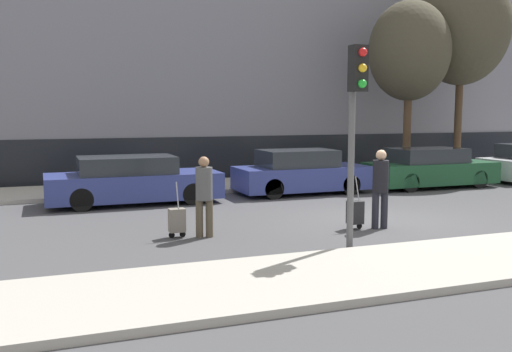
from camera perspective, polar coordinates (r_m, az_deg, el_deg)
ground_plane at (r=13.64m, az=12.33°, el=-4.36°), size 80.00×80.00×0.00m
sidewalk_near at (r=10.75m, az=23.37°, el=-7.34°), size 28.00×2.50×0.12m
sidewalk_far at (r=19.79m, az=1.25°, el=-0.69°), size 28.00×3.00×0.12m
building_facade at (r=23.60m, az=-2.42°, el=14.97°), size 28.00×3.54×12.06m
parked_car_0 at (r=16.03m, az=-12.26°, el=-0.49°), size 4.68×1.81×1.31m
parked_car_1 at (r=17.64m, az=4.50°, el=0.30°), size 4.10×1.73×1.36m
parked_car_2 at (r=19.90m, az=16.97°, el=0.70°), size 4.36×1.72×1.32m
pedestrian_left at (r=11.47m, az=-5.21°, el=-1.59°), size 0.34×0.34×1.64m
trolley_left at (r=11.58m, az=-7.91°, el=-4.41°), size 0.34×0.29×1.13m
pedestrian_right at (r=12.55m, az=12.34°, el=-0.80°), size 0.34×0.34×1.71m
trolley_right at (r=12.47m, az=9.88°, el=-3.62°), size 0.34×0.29×1.15m
traffic_light at (r=10.27m, az=9.90°, el=6.90°), size 0.28×0.47×3.67m
bare_tree_near_crossing at (r=21.53m, az=15.09°, el=11.94°), size 2.91×2.91×6.34m
bare_tree_down_street at (r=23.48m, az=19.88°, el=13.77°), size 3.54×3.54×7.73m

